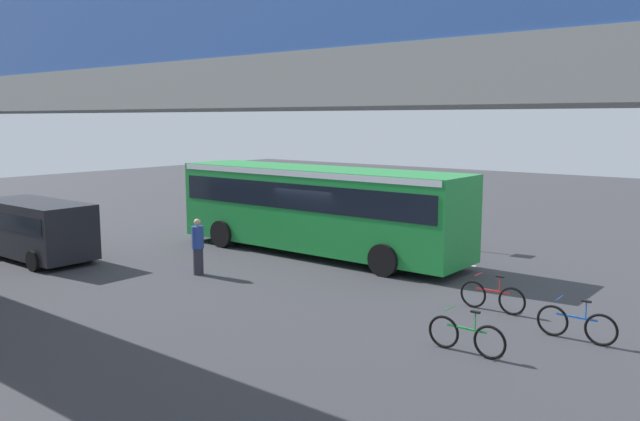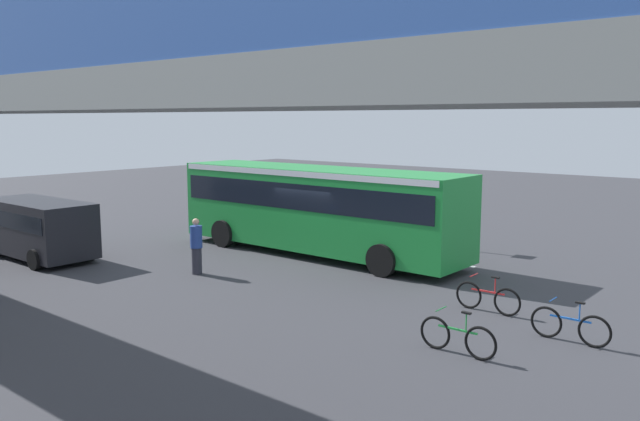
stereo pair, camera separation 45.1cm
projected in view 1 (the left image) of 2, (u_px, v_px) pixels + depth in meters
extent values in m
plane|color=#38383D|center=(320.00, 257.00, 22.88)|extent=(80.00, 80.00, 0.00)
cube|color=#1E8C38|center=(318.00, 208.00, 23.11)|extent=(11.50, 2.55, 2.86)
cube|color=black|center=(318.00, 193.00, 23.04)|extent=(11.04, 2.59, 0.90)
cube|color=white|center=(318.00, 171.00, 22.92)|extent=(11.27, 2.58, 0.20)
cube|color=black|center=(210.00, 188.00, 26.62)|extent=(0.04, 2.24, 1.20)
cylinder|color=black|center=(222.00, 234.00, 24.56)|extent=(1.04, 0.30, 1.04)
cylinder|color=black|center=(268.00, 225.00, 26.54)|extent=(1.04, 0.30, 1.04)
cylinder|color=black|center=(384.00, 260.00, 20.03)|extent=(1.04, 0.30, 1.04)
cylinder|color=black|center=(424.00, 247.00, 22.00)|extent=(1.04, 0.30, 1.04)
cube|color=black|center=(37.00, 228.00, 22.33)|extent=(4.80, 1.95, 1.86)
cube|color=black|center=(36.00, 218.00, 22.27)|extent=(4.42, 1.98, 0.56)
cylinder|color=black|center=(41.00, 241.00, 24.17)|extent=(0.68, 0.22, 0.68)
cylinder|color=black|center=(34.00, 261.00, 20.71)|extent=(0.68, 0.22, 0.68)
cylinder|color=black|center=(88.00, 251.00, 22.22)|extent=(0.68, 0.22, 0.68)
torus|color=black|center=(473.00, 294.00, 16.73)|extent=(0.72, 0.06, 0.72)
torus|color=black|center=(512.00, 301.00, 16.08)|extent=(0.72, 0.06, 0.72)
cube|color=red|center=(492.00, 291.00, 16.38)|extent=(0.89, 0.04, 0.04)
cylinder|color=red|center=(500.00, 284.00, 16.23)|extent=(0.03, 0.03, 0.40)
cube|color=black|center=(500.00, 277.00, 16.20)|extent=(0.20, 0.08, 0.04)
cylinder|color=red|center=(478.00, 274.00, 16.57)|extent=(0.02, 0.44, 0.02)
torus|color=black|center=(444.00, 332.00, 13.77)|extent=(0.72, 0.06, 0.72)
torus|color=black|center=(490.00, 342.00, 13.12)|extent=(0.72, 0.06, 0.72)
cube|color=green|center=(466.00, 329.00, 13.42)|extent=(0.89, 0.04, 0.04)
cylinder|color=green|center=(475.00, 321.00, 13.28)|extent=(0.03, 0.03, 0.40)
cube|color=black|center=(475.00, 312.00, 13.25)|extent=(0.20, 0.08, 0.04)
cylinder|color=green|center=(450.00, 308.00, 13.61)|extent=(0.02, 0.44, 0.02)
torus|color=black|center=(552.00, 320.00, 14.54)|extent=(0.72, 0.06, 0.72)
torus|color=black|center=(601.00, 330.00, 13.89)|extent=(0.72, 0.06, 0.72)
cube|color=blue|center=(577.00, 317.00, 14.19)|extent=(0.89, 0.04, 0.04)
cylinder|color=blue|center=(586.00, 310.00, 14.04)|extent=(0.03, 0.03, 0.40)
cube|color=black|center=(587.00, 301.00, 14.02)|extent=(0.20, 0.08, 0.04)
cylinder|color=blue|center=(559.00, 298.00, 14.38)|extent=(0.02, 0.44, 0.02)
cylinder|color=#2D2D38|center=(198.00, 261.00, 20.26)|extent=(0.32, 0.32, 0.85)
cylinder|color=navy|center=(198.00, 237.00, 20.15)|extent=(0.38, 0.38, 0.70)
sphere|color=tan|center=(197.00, 222.00, 20.08)|extent=(0.22, 0.22, 0.22)
cylinder|color=slate|center=(445.00, 212.00, 24.34)|extent=(0.08, 0.08, 2.80)
cube|color=blue|center=(446.00, 183.00, 24.19)|extent=(0.04, 0.60, 0.60)
cube|color=silver|center=(448.00, 262.00, 22.02)|extent=(2.00, 0.20, 0.01)
cube|color=silver|center=(354.00, 248.00, 24.49)|extent=(2.00, 0.20, 0.01)
cube|color=silver|center=(277.00, 236.00, 26.95)|extent=(2.00, 0.20, 0.01)
cube|color=#3359A5|center=(19.00, 65.00, 13.87)|extent=(31.78, 0.08, 1.10)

